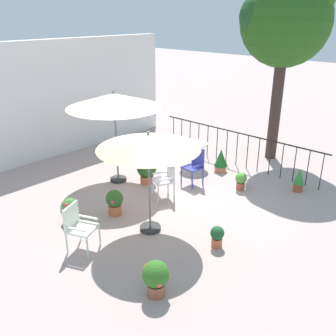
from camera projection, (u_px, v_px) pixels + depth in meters
name	position (u px, v px, depth m)	size (l,w,h in m)	color
ground_plane	(163.00, 200.00, 9.10)	(60.00, 60.00, 0.00)	#B19A95
villa_facade	(51.00, 100.00, 11.41)	(8.78, 0.30, 3.53)	white
terrace_railing	(237.00, 143.00, 10.97)	(0.03, 5.44, 1.01)	black
shade_tree	(285.00, 22.00, 10.32)	(2.63, 2.50, 5.26)	#422F2A
patio_umbrella_0	(114.00, 101.00, 9.32)	(2.42, 2.42, 2.45)	#2D2D2D
patio_umbrella_1	(148.00, 143.00, 7.12)	(2.03, 2.03, 2.17)	#2D2D2D
cafe_table_0	(193.00, 150.00, 10.85)	(0.82, 0.82, 0.75)	silver
patio_chair_0	(195.00, 164.00, 9.77)	(0.48, 0.49, 1.00)	#373E9C
patio_chair_1	(166.00, 178.00, 9.04)	(0.60, 0.61, 0.90)	white
patio_chair_2	(78.00, 224.00, 7.05)	(0.65, 0.64, 0.92)	white
potted_plant_0	(147.00, 170.00, 9.88)	(0.53, 0.53, 0.70)	#D16B3A
potted_plant_1	(156.00, 277.00, 5.93)	(0.44, 0.44, 0.63)	brown
potted_plant_2	(115.00, 201.00, 8.37)	(0.39, 0.39, 0.59)	#C56339
potted_plant_3	(71.00, 208.00, 8.12)	(0.36, 0.35, 0.53)	#C7694C
potted_plant_4	(299.00, 179.00, 9.45)	(0.27, 0.27, 0.62)	brown
potted_plant_5	(217.00, 236.00, 7.21)	(0.27, 0.27, 0.44)	#BF5F3A
potted_plant_6	(241.00, 180.00, 9.55)	(0.29, 0.29, 0.47)	#9D4E3A
potted_plant_7	(221.00, 160.00, 10.63)	(0.38, 0.38, 0.66)	#C3734B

